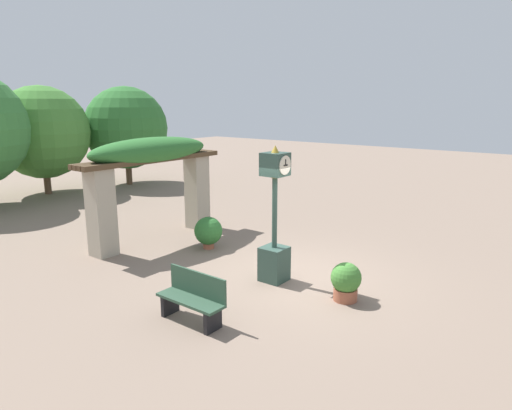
{
  "coord_description": "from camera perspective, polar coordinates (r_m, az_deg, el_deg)",
  "views": [
    {
      "loc": [
        -8.04,
        -5.15,
        3.82
      ],
      "look_at": [
        -0.39,
        0.79,
        1.62
      ],
      "focal_mm": 32.0,
      "sensor_mm": 36.0,
      "label": 1
    }
  ],
  "objects": [
    {
      "name": "pergola",
      "position": [
        12.82,
        -12.85,
        4.84
      ],
      "size": [
        4.51,
        1.15,
        2.88
      ],
      "color": "#A89E89",
      "rests_on": "ground"
    },
    {
      "name": "pedestal_clock",
      "position": [
        9.74,
        2.33,
        -2.78
      ],
      "size": [
        0.52,
        0.53,
        2.95
      ],
      "color": "#2D473D",
      "rests_on": "ground"
    },
    {
      "name": "potted_plant_near_left",
      "position": [
        12.15,
        -5.98,
        -3.29
      ],
      "size": [
        0.75,
        0.75,
        0.86
      ],
      "color": "#9E563D",
      "rests_on": "ground"
    },
    {
      "name": "tree_line",
      "position": [
        20.16,
        -26.9,
        8.19
      ],
      "size": [
        13.48,
        4.65,
        5.0
      ],
      "color": "brown",
      "rests_on": "ground"
    },
    {
      "name": "potted_plant_near_right",
      "position": [
        9.2,
        11.17,
        -9.3
      ],
      "size": [
        0.6,
        0.6,
        0.77
      ],
      "color": "#9E563D",
      "rests_on": "ground"
    },
    {
      "name": "ground_plane",
      "position": [
        10.29,
        4.88,
        -9.06
      ],
      "size": [
        60.0,
        60.0,
        0.0
      ],
      "primitive_type": "plane",
      "color": "#7F6B5B"
    },
    {
      "name": "park_bench",
      "position": [
        8.29,
        -7.92,
        -11.5
      ],
      "size": [
        0.42,
        1.34,
        0.89
      ],
      "rotation": [
        0.0,
        0.0,
        -1.57
      ],
      "color": "#2D4C38",
      "rests_on": "ground"
    }
  ]
}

